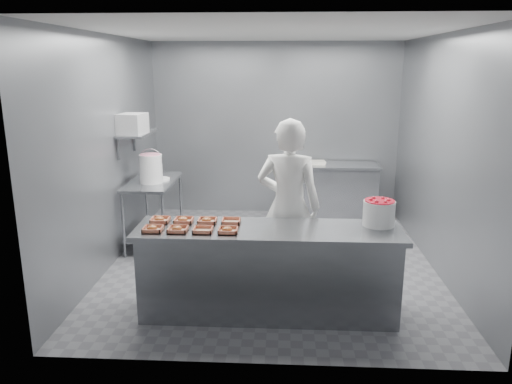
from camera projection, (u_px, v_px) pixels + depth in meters
The scene contains 24 objects.
floor at pixel (271, 261), 6.37m from camera, with size 4.50×4.50×0.00m, color #4C4C51.
ceiling at pixel (273, 32), 5.67m from camera, with size 4.50×4.50×0.00m, color white.
wall_back at pixel (276, 130), 8.20m from camera, with size 4.00×0.04×2.80m, color slate.
wall_left at pixel (110, 152), 6.13m from camera, with size 0.04×4.50×2.80m, color slate.
wall_right at pixel (441, 155), 5.91m from camera, with size 0.04×4.50×2.80m, color slate.
service_counter at pixel (268, 271), 4.95m from camera, with size 2.60×0.70×0.90m.
prep_table at pixel (154, 202), 6.89m from camera, with size 0.60×1.20×0.90m.
back_counter at pixel (330, 191), 8.05m from camera, with size 1.50×0.60×0.90m.
wall_shelf at pixel (137, 133), 6.66m from camera, with size 0.35×0.90×0.03m, color slate.
tray_0 at pixel (153, 229), 4.76m from camera, with size 0.19×0.18×0.06m.
tray_1 at pixel (178, 229), 4.74m from camera, with size 0.19×0.18×0.06m.
tray_2 at pixel (203, 230), 4.73m from camera, with size 0.19×0.18×0.04m.
tray_3 at pixel (228, 230), 4.72m from camera, with size 0.19×0.18×0.06m.
tray_4 at pixel (160, 220), 5.03m from camera, with size 0.19×0.18×0.06m.
tray_5 at pixel (183, 220), 5.02m from camera, with size 0.19×0.18×0.06m.
tray_6 at pixel (207, 220), 5.01m from camera, with size 0.19×0.18×0.06m.
tray_7 at pixel (231, 221), 4.99m from camera, with size 0.19×0.18×0.04m.
worker at pixel (289, 206), 5.40m from camera, with size 0.69×0.46×1.90m, color white.
strawberry_tub at pixel (379, 212), 4.89m from camera, with size 0.31×0.31×0.26m.
glaze_bucket at pixel (151, 168), 6.65m from camera, with size 0.32×0.30×0.46m.
bucket_lid at pixel (158, 179), 6.84m from camera, with size 0.31×0.31×0.02m, color silver.
rag at pixel (164, 179), 6.89m from camera, with size 0.14×0.12×0.02m, color #CCB28C.
appliance at pixel (132, 124), 6.43m from camera, with size 0.31×0.35×0.26m, color gray.
paper_stack at pixel (316, 162), 7.94m from camera, with size 0.30×0.22×0.05m, color silver.
Camera 1 is at (0.13, -5.95, 2.45)m, focal length 35.00 mm.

